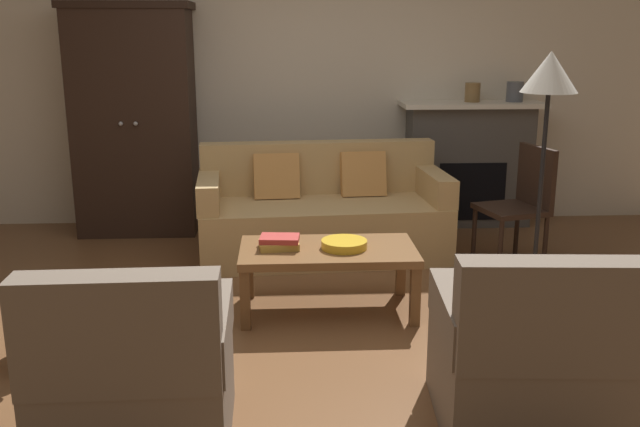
{
  "coord_description": "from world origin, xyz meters",
  "views": [
    {
      "loc": [
        -0.14,
        -3.91,
        1.74
      ],
      "look_at": [
        0.11,
        0.63,
        0.55
      ],
      "focal_mm": 39.52,
      "sensor_mm": 36.0,
      "label": 1
    }
  ],
  "objects": [
    {
      "name": "ground_plane",
      "position": [
        0.0,
        0.0,
        0.0
      ],
      "size": [
        9.6,
        9.6,
        0.0
      ],
      "primitive_type": "plane",
      "color": "brown"
    },
    {
      "name": "book_stack",
      "position": [
        -0.16,
        0.28,
        0.46
      ],
      "size": [
        0.26,
        0.2,
        0.08
      ],
      "color": "gold",
      "rests_on": "coffee_table"
    },
    {
      "name": "fireplace",
      "position": [
        1.55,
        2.3,
        0.57
      ],
      "size": [
        1.26,
        0.48,
        1.12
      ],
      "color": "#4C4947",
      "rests_on": "ground"
    },
    {
      "name": "fruit_bowl",
      "position": [
        0.24,
        0.26,
        0.45
      ],
      "size": [
        0.29,
        0.29,
        0.05
      ],
      "primitive_type": "cylinder",
      "color": "gold",
      "rests_on": "coffee_table"
    },
    {
      "name": "floor_lamp",
      "position": [
        1.56,
        0.53,
        1.39
      ],
      "size": [
        0.36,
        0.36,
        1.61
      ],
      "color": "black",
      "rests_on": "ground"
    },
    {
      "name": "armchair_near_left",
      "position": [
        -0.76,
        -1.21,
        0.32
      ],
      "size": [
        0.79,
        0.78,
        0.88
      ],
      "color": "#756656",
      "rests_on": "ground"
    },
    {
      "name": "armchair_near_right",
      "position": [
        0.93,
        -1.14,
        0.32
      ],
      "size": [
        0.83,
        0.82,
        0.88
      ],
      "color": "#756656",
      "rests_on": "ground"
    },
    {
      "name": "dog",
      "position": [
        -1.49,
        -0.32,
        0.25
      ],
      "size": [
        0.25,
        0.57,
        0.39
      ],
      "color": "beige",
      "rests_on": "ground"
    },
    {
      "name": "side_chair_wooden",
      "position": [
        1.66,
        1.15,
        0.51
      ],
      "size": [
        0.54,
        0.54,
        0.9
      ],
      "color": "black",
      "rests_on": "ground"
    },
    {
      "name": "armoire",
      "position": [
        -1.4,
        2.22,
        0.99
      ],
      "size": [
        1.06,
        0.57,
        1.97
      ],
      "color": "black",
      "rests_on": "ground"
    },
    {
      "name": "back_wall",
      "position": [
        0.0,
        2.55,
        1.4
      ],
      "size": [
        7.2,
        0.1,
        2.8
      ],
      "primitive_type": "cube",
      "color": "silver",
      "rests_on": "ground"
    },
    {
      "name": "mantel_vase_bronze",
      "position": [
        1.55,
        2.28,
        1.2
      ],
      "size": [
        0.13,
        0.13,
        0.17
      ],
      "primitive_type": "cylinder",
      "color": "olive",
      "rests_on": "fireplace"
    },
    {
      "name": "coffee_table",
      "position": [
        0.14,
        0.28,
        0.37
      ],
      "size": [
        1.1,
        0.6,
        0.42
      ],
      "color": "brown",
      "rests_on": "ground"
    },
    {
      "name": "mantel_vase_slate",
      "position": [
        1.93,
        2.28,
        1.21
      ],
      "size": [
        0.15,
        0.15,
        0.18
      ],
      "primitive_type": "cylinder",
      "color": "#565B66",
      "rests_on": "fireplace"
    },
    {
      "name": "couch",
      "position": [
        0.17,
        1.46,
        0.32
      ],
      "size": [
        1.97,
        0.98,
        0.86
      ],
      "color": "tan",
      "rests_on": "ground"
    }
  ]
}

